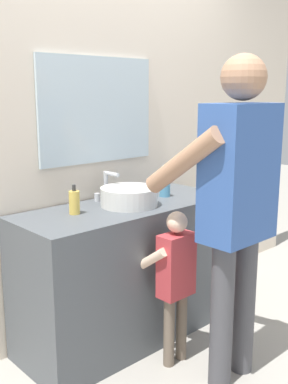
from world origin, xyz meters
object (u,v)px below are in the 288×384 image
(soap_bottle, at_px, (74,202))
(child_toddler, at_px, (175,274))
(adult_parent, at_px, (236,194))
(toothbrush_cup, at_px, (165,189))

(soap_bottle, distance_m, child_toddler, 0.68)
(adult_parent, bearing_deg, soap_bottle, 122.34)
(soap_bottle, relative_size, adult_parent, 0.10)
(toothbrush_cup, bearing_deg, adult_parent, -106.67)
(soap_bottle, xyz_separation_m, child_toddler, (0.35, -0.44, -0.39))
(child_toddler, bearing_deg, adult_parent, -67.84)
(soap_bottle, height_order, child_toddler, soap_bottle)
(toothbrush_cup, xyz_separation_m, child_toddler, (-0.33, -0.41, -0.37))
(soap_bottle, bearing_deg, child_toddler, -51.94)
(child_toddler, height_order, adult_parent, adult_parent)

